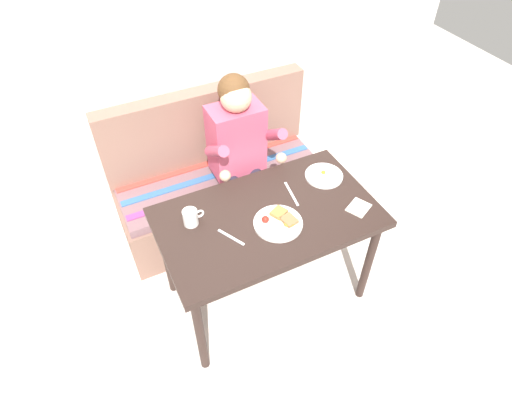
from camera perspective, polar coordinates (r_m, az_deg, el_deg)
The scene contains 11 objects.
ground_plane at distance 2.94m, azimuth 1.31°, elevation -11.94°, with size 8.00×8.00×0.00m, color beige.
back_wall at distance 3.04m, azimuth -9.99°, elevation 21.61°, with size 4.40×0.10×2.60m, color beige.
table at distance 2.43m, azimuth 1.55°, elevation -3.45°, with size 1.20×0.70×0.73m.
couch at distance 3.15m, azimuth -4.90°, elevation 1.97°, with size 1.44×0.56×1.00m.
person at distance 2.79m, azimuth -1.99°, elevation 6.67°, with size 0.45×0.61×1.21m.
plate_breakfast at distance 2.32m, azimuth 3.02°, elevation -3.04°, with size 0.26×0.26×0.05m.
plate_eggs at distance 2.62m, azimuth 8.88°, elevation 3.06°, with size 0.23×0.23×0.04m.
coffee_mug at distance 2.32m, azimuth -8.53°, elevation -2.35°, with size 0.12×0.08×0.09m.
napkin at distance 2.47m, azimuth 13.29°, elevation -1.10°, with size 0.13×0.10×0.01m, color silver.
fork at distance 2.26m, azimuth -3.28°, elevation -5.02°, with size 0.01×0.17×0.01m, color silver.
knife at distance 2.49m, azimuth 4.66°, elevation 0.69°, with size 0.01×0.20×0.01m, color silver.
Camera 1 is at (-0.77, -1.44, 2.45)m, focal length 30.55 mm.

